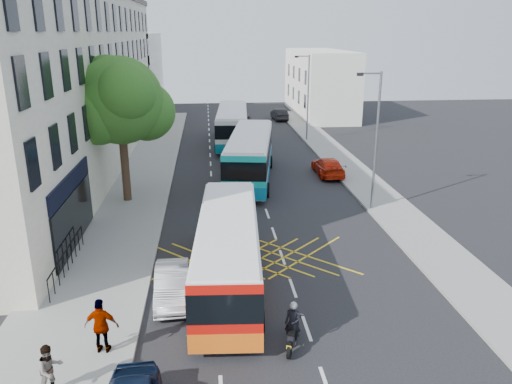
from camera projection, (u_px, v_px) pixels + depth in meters
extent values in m
plane|color=black|center=(307.00, 328.00, 18.06)|extent=(120.00, 120.00, 0.00)
cube|color=gray|center=(128.00, 201.00, 31.45)|extent=(5.00, 70.00, 0.15)
cube|color=gray|center=(374.00, 193.00, 32.94)|extent=(3.00, 70.00, 0.15)
cube|color=beige|center=(66.00, 83.00, 37.96)|extent=(8.00, 45.00, 13.00)
cube|color=black|center=(70.00, 183.00, 23.67)|extent=(0.12, 7.00, 0.90)
cube|color=black|center=(74.00, 218.00, 24.22)|extent=(0.12, 7.00, 2.60)
cube|color=silver|center=(127.00, 72.00, 67.30)|extent=(8.00, 20.00, 10.00)
cube|color=silver|center=(320.00, 83.00, 63.31)|extent=(6.00, 18.00, 8.00)
cylinder|color=#382619|center=(125.00, 166.00, 30.75)|extent=(0.50, 0.50, 4.40)
sphere|color=#1F5418|center=(120.00, 100.00, 29.52)|extent=(5.20, 5.20, 5.20)
sphere|color=#1F5418|center=(146.00, 112.00, 30.66)|extent=(3.60, 3.60, 3.60)
sphere|color=#1F5418|center=(98.00, 112.00, 29.03)|extent=(3.80, 3.80, 3.80)
sphere|color=#1F5418|center=(126.00, 93.00, 28.16)|extent=(3.40, 3.40, 3.40)
sphere|color=#1F5418|center=(108.00, 82.00, 30.18)|extent=(3.20, 3.20, 3.20)
cylinder|color=slate|center=(376.00, 142.00, 28.74)|extent=(0.14, 0.14, 8.00)
cylinder|color=slate|center=(371.00, 73.00, 27.48)|extent=(1.20, 0.10, 0.10)
cube|color=black|center=(360.00, 74.00, 27.44)|extent=(0.35, 0.15, 0.18)
cylinder|color=slate|center=(308.00, 98.00, 47.68)|extent=(0.14, 0.14, 8.00)
cylinder|color=slate|center=(303.00, 56.00, 46.42)|extent=(1.20, 0.10, 0.10)
cube|color=black|center=(297.00, 57.00, 46.38)|extent=(0.35, 0.15, 0.18)
cube|color=silver|center=(228.00, 250.00, 20.72)|extent=(3.06, 10.67, 2.54)
cube|color=silver|center=(228.00, 220.00, 20.31)|extent=(2.85, 10.45, 0.11)
cube|color=black|center=(228.00, 242.00, 20.61)|extent=(3.12, 10.73, 1.05)
cube|color=orange|center=(229.00, 269.00, 20.99)|extent=(3.11, 10.72, 0.72)
cube|color=red|center=(225.00, 318.00, 15.73)|extent=(2.44, 0.25, 2.40)
cube|color=#FF0C0C|center=(196.00, 337.00, 15.89)|extent=(0.25, 0.08, 0.25)
cube|color=#FF0C0C|center=(255.00, 336.00, 15.96)|extent=(0.25, 0.08, 0.25)
cylinder|color=black|center=(205.00, 248.00, 23.77)|extent=(0.32, 0.88, 0.86)
cylinder|color=black|center=(255.00, 247.00, 23.85)|extent=(0.32, 0.88, 0.86)
cylinder|color=black|center=(193.00, 322.00, 17.67)|extent=(0.32, 0.88, 0.86)
cylinder|color=black|center=(261.00, 321.00, 17.75)|extent=(0.32, 0.88, 0.86)
cube|color=silver|center=(250.00, 155.00, 35.68)|extent=(4.51, 12.17, 2.87)
cube|color=silver|center=(250.00, 135.00, 35.23)|extent=(4.26, 11.90, 0.13)
cube|color=black|center=(250.00, 150.00, 35.56)|extent=(4.58, 12.24, 1.19)
cube|color=#0B698D|center=(250.00, 169.00, 35.99)|extent=(4.57, 12.23, 0.81)
cube|color=#0EB0A5|center=(244.00, 178.00, 30.05)|extent=(2.73, 0.52, 2.70)
cube|color=#FF0C0C|center=(226.00, 189.00, 30.34)|extent=(0.26, 0.10, 0.25)
cube|color=#FF0C0C|center=(262.00, 190.00, 30.22)|extent=(0.26, 0.10, 0.25)
cylinder|color=black|center=(236.00, 161.00, 39.25)|extent=(0.45, 1.01, 0.97)
cylinder|color=black|center=(270.00, 162.00, 39.10)|extent=(0.45, 1.01, 0.97)
cylinder|color=black|center=(225.00, 189.00, 32.36)|extent=(0.45, 1.01, 0.97)
cylinder|color=black|center=(267.00, 190.00, 32.22)|extent=(0.45, 1.01, 0.97)
cube|color=silver|center=(232.00, 125.00, 47.33)|extent=(3.50, 11.98, 2.85)
cube|color=silver|center=(232.00, 109.00, 46.88)|extent=(3.27, 11.73, 0.13)
cube|color=black|center=(232.00, 120.00, 47.21)|extent=(3.57, 12.04, 1.18)
cube|color=#0B798F|center=(233.00, 135.00, 47.64)|extent=(3.56, 12.03, 0.81)
cube|color=white|center=(231.00, 137.00, 41.73)|extent=(2.73, 0.29, 2.69)
cube|color=#FF0C0C|center=(218.00, 146.00, 41.92)|extent=(0.25, 0.08, 0.25)
cube|color=#FF0C0C|center=(244.00, 146.00, 41.98)|extent=(0.25, 0.08, 0.25)
cylinder|color=black|center=(220.00, 132.00, 50.77)|extent=(0.37, 0.99, 0.97)
cylinder|color=black|center=(246.00, 132.00, 50.84)|extent=(0.37, 0.99, 0.97)
cylinder|color=black|center=(217.00, 148.00, 43.92)|extent=(0.37, 0.99, 0.97)
cylinder|color=black|center=(247.00, 147.00, 43.99)|extent=(0.37, 0.99, 0.97)
cylinder|color=black|center=(289.00, 350.00, 16.36)|extent=(0.29, 0.58, 0.58)
cylinder|color=black|center=(296.00, 327.00, 17.61)|extent=(0.29, 0.58, 0.58)
cube|color=black|center=(293.00, 331.00, 16.90)|extent=(0.54, 1.09, 0.20)
cube|color=black|center=(294.00, 324.00, 17.06)|extent=(0.37, 0.47, 0.18)
cube|color=black|center=(292.00, 332.00, 16.66)|extent=(0.37, 0.50, 0.09)
cylinder|color=slate|center=(296.00, 320.00, 17.47)|extent=(0.18, 0.39, 0.76)
cylinder|color=slate|center=(296.00, 314.00, 17.24)|extent=(0.52, 0.21, 0.04)
cube|color=gold|center=(289.00, 347.00, 16.15)|extent=(0.16, 0.07, 0.12)
imported|color=black|center=(293.00, 323.00, 16.75)|extent=(0.66, 0.54, 1.56)
sphere|color=#99999E|center=(293.00, 306.00, 16.55)|extent=(0.27, 0.27, 0.27)
imported|color=#A3A5AB|center=(172.00, 284.00, 19.89)|extent=(1.51, 3.88, 1.26)
imported|color=red|center=(328.00, 166.00, 37.14)|extent=(1.88, 4.55, 1.31)
imported|color=#383A3F|center=(241.00, 116.00, 59.61)|extent=(2.01, 4.32, 1.20)
imported|color=black|center=(279.00, 114.00, 60.29)|extent=(1.76, 4.19, 1.35)
imported|color=gray|center=(50.00, 370.00, 14.40)|extent=(0.98, 0.97, 1.60)
imported|color=gray|center=(102.00, 326.00, 16.24)|extent=(1.17, 0.60, 1.92)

